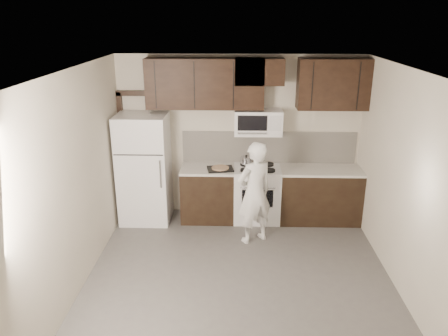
{
  "coord_description": "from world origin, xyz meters",
  "views": [
    {
      "loc": [
        -0.05,
        -4.79,
        3.3
      ],
      "look_at": [
        -0.22,
        0.9,
        1.27
      ],
      "focal_mm": 35.0,
      "sensor_mm": 36.0,
      "label": 1
    }
  ],
  "objects_px": {
    "microwave": "(258,122)",
    "refrigerator": "(144,169)",
    "stove": "(257,193)",
    "person": "(254,193)"
  },
  "relations": [
    {
      "from": "stove",
      "to": "microwave",
      "type": "xyz_separation_m",
      "value": [
        -0.0,
        0.12,
        1.19
      ]
    },
    {
      "from": "microwave",
      "to": "refrigerator",
      "type": "xyz_separation_m",
      "value": [
        -1.85,
        -0.17,
        -0.75
      ]
    },
    {
      "from": "stove",
      "to": "refrigerator",
      "type": "relative_size",
      "value": 0.52
    },
    {
      "from": "microwave",
      "to": "stove",
      "type": "bearing_deg",
      "value": -89.9
    },
    {
      "from": "microwave",
      "to": "person",
      "type": "bearing_deg",
      "value": -94.66
    },
    {
      "from": "stove",
      "to": "microwave",
      "type": "bearing_deg",
      "value": 90.1
    },
    {
      "from": "stove",
      "to": "refrigerator",
      "type": "xyz_separation_m",
      "value": [
        -1.85,
        -0.05,
        0.44
      ]
    },
    {
      "from": "microwave",
      "to": "refrigerator",
      "type": "relative_size",
      "value": 0.42
    },
    {
      "from": "refrigerator",
      "to": "person",
      "type": "height_order",
      "value": "refrigerator"
    },
    {
      "from": "microwave",
      "to": "person",
      "type": "xyz_separation_m",
      "value": [
        -0.07,
        -0.88,
        -0.86
      ]
    }
  ]
}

